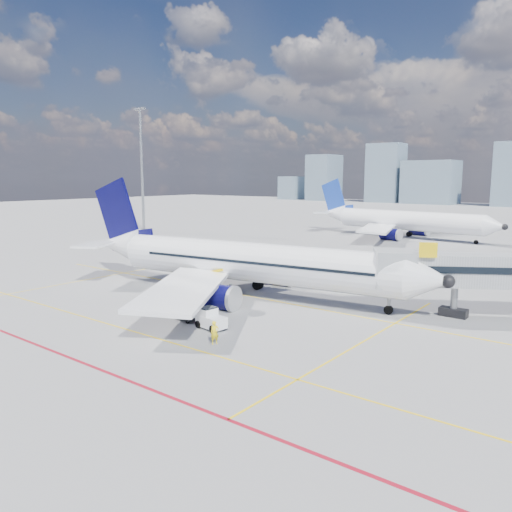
{
  "coord_description": "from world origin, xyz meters",
  "views": [
    {
      "loc": [
        28.63,
        -28.63,
        11.35
      ],
      "look_at": [
        0.06,
        8.07,
        4.0
      ],
      "focal_mm": 35.0,
      "sensor_mm": 36.0,
      "label": 1
    }
  ],
  "objects": [
    {
      "name": "belt_loader",
      "position": [
        -6.72,
        5.88,
        0.72
      ],
      "size": [
        6.9,
        3.2,
        2.78
      ],
      "rotation": [
        0.0,
        0.0,
        0.26
      ],
      "color": "black",
      "rests_on": "ground"
    },
    {
      "name": "cargo_dolly",
      "position": [
        -0.11,
        -1.22,
        1.08
      ],
      "size": [
        3.76,
        2.08,
        1.96
      ],
      "rotation": [
        0.0,
        0.0,
        -0.14
      ],
      "color": "black",
      "rests_on": "ground"
    },
    {
      "name": "apron_markings",
      "position": [
        -0.58,
        -3.91,
        0.01
      ],
      "size": [
        90.0,
        35.12,
        0.01
      ],
      "color": "yellow",
      "rests_on": "ground"
    },
    {
      "name": "second_aircraft",
      "position": [
        -7.93,
        63.06,
        3.22
      ],
      "size": [
        38.02,
        33.05,
        11.13
      ],
      "rotation": [
        0.0,
        0.0,
        -0.12
      ],
      "color": "white",
      "rests_on": "ground"
    },
    {
      "name": "main_aircraft",
      "position": [
        -2.2,
        8.19,
        3.22
      ],
      "size": [
        39.08,
        33.94,
        11.45
      ],
      "rotation": [
        0.0,
        0.0,
        0.13
      ],
      "color": "white",
      "rests_on": "ground"
    },
    {
      "name": "ground",
      "position": [
        0.0,
        0.0,
        0.0
      ],
      "size": [
        420.0,
        420.0,
        0.0
      ],
      "primitive_type": "plane",
      "color": "gray",
      "rests_on": "ground"
    },
    {
      "name": "floodlight_mast_nw",
      "position": [
        -55.0,
        40.0,
        13.59
      ],
      "size": [
        3.2,
        0.61,
        25.45
      ],
      "color": "gray",
      "rests_on": "ground"
    },
    {
      "name": "ramp_worker",
      "position": [
        6.15,
        -4.36,
        0.81
      ],
      "size": [
        0.62,
        0.7,
        1.62
      ],
      "primitive_type": "imported",
      "rotation": [
        0.0,
        0.0,
        1.07
      ],
      "color": "yellow",
      "rests_on": "ground"
    },
    {
      "name": "baggage_tug",
      "position": [
        3.47,
        -1.93,
        0.77
      ],
      "size": [
        2.47,
        1.69,
        1.61
      ],
      "rotation": [
        0.0,
        0.0,
        -0.13
      ],
      "color": "white",
      "rests_on": "ground"
    }
  ]
}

